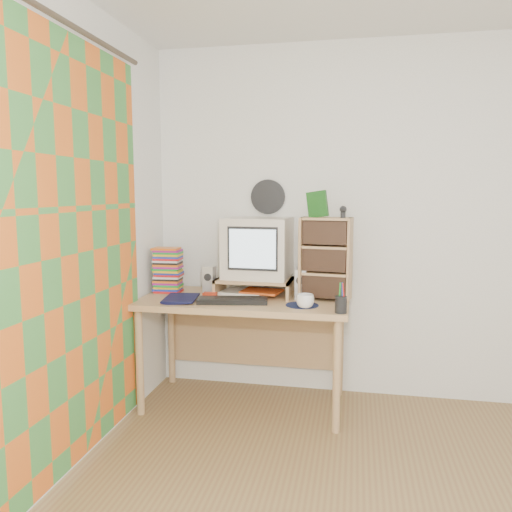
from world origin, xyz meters
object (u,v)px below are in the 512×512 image
at_px(crt_monitor, 257,248).
at_px(mug, 305,301).
at_px(cd_rack, 326,259).
at_px(diary, 165,296).
at_px(keyboard, 233,300).
at_px(dvd_stack, 168,274).
at_px(desk, 246,315).

xyz_separation_m(crt_monitor, mug, (0.37, -0.36, -0.29)).
xyz_separation_m(cd_rack, mug, (-0.11, -0.29, -0.23)).
height_order(cd_rack, mug, cd_rack).
bearing_deg(diary, mug, -10.97).
height_order(keyboard, cd_rack, cd_rack).
bearing_deg(diary, keyboard, -6.71).
height_order(mug, diary, mug).
bearing_deg(mug, cd_rack, 69.77).
xyz_separation_m(keyboard, dvd_stack, (-0.54, 0.25, 0.12)).
relative_size(desk, keyboard, 3.09).
height_order(cd_rack, diary, cd_rack).
distance_m(desk, cd_rack, 0.68).
bearing_deg(mug, diary, 177.05).
xyz_separation_m(keyboard, mug, (0.48, -0.06, 0.03)).
xyz_separation_m(desk, cd_rack, (0.54, 0.01, 0.41)).
bearing_deg(dvd_stack, desk, -6.64).
bearing_deg(cd_rack, diary, -159.80).
relative_size(mug, diary, 0.43).
bearing_deg(desk, cd_rack, 1.58).
bearing_deg(mug, dvd_stack, 162.90).
bearing_deg(desk, diary, -155.94).
relative_size(dvd_stack, mug, 2.37).
height_order(desk, cd_rack, cd_rack).
xyz_separation_m(keyboard, cd_rack, (0.58, 0.23, 0.26)).
xyz_separation_m(desk, crt_monitor, (0.06, 0.09, 0.46)).
height_order(keyboard, mug, mug).
relative_size(cd_rack, mug, 4.95).
bearing_deg(mug, crt_monitor, 135.96).
xyz_separation_m(dvd_stack, diary, (0.08, -0.26, -0.11)).
bearing_deg(crt_monitor, mug, -41.15).
height_order(dvd_stack, cd_rack, cd_rack).
xyz_separation_m(crt_monitor, dvd_stack, (-0.65, -0.05, -0.20)).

